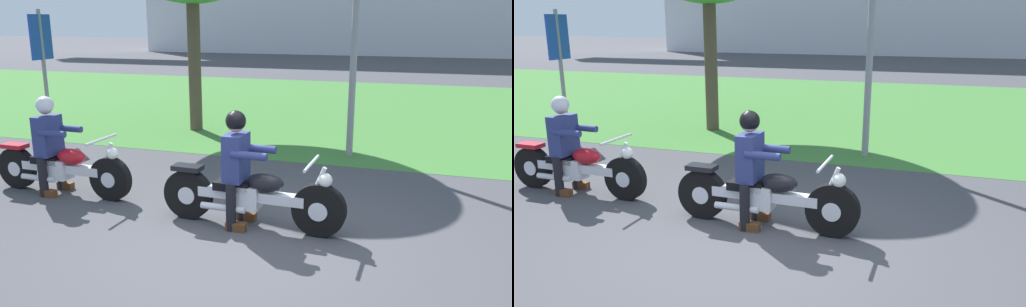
# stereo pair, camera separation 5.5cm
# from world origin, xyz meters

# --- Properties ---
(ground) EXTENTS (120.00, 120.00, 0.00)m
(ground) POSITION_xyz_m (0.00, 0.00, 0.00)
(ground) COLOR #424247
(grass_verge) EXTENTS (60.00, 12.00, 0.01)m
(grass_verge) POSITION_xyz_m (0.00, 9.45, 0.00)
(grass_verge) COLOR #3D7533
(grass_verge) RESTS_ON ground
(motorcycle_lead) EXTENTS (2.26, 0.66, 0.87)m
(motorcycle_lead) POSITION_xyz_m (-0.08, 0.57, 0.38)
(motorcycle_lead) COLOR black
(motorcycle_lead) RESTS_ON ground
(rider_lead) EXTENTS (0.56, 0.48, 1.39)m
(rider_lead) POSITION_xyz_m (-0.25, 0.57, 0.81)
(rider_lead) COLOR black
(rider_lead) RESTS_ON ground
(motorcycle_follow) EXTENTS (2.20, 0.66, 0.86)m
(motorcycle_follow) POSITION_xyz_m (-2.97, 0.86, 0.38)
(motorcycle_follow) COLOR black
(motorcycle_follow) RESTS_ON ground
(rider_follow) EXTENTS (0.56, 0.48, 1.38)m
(rider_follow) POSITION_xyz_m (-3.14, 0.87, 0.80)
(rider_follow) COLOR black
(rider_follow) RESTS_ON ground
(sign_banner) EXTENTS (0.08, 0.60, 2.60)m
(sign_banner) POSITION_xyz_m (-5.70, 3.90, 1.72)
(sign_banner) COLOR gray
(sign_banner) RESTS_ON ground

